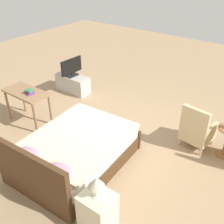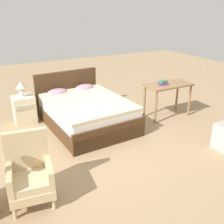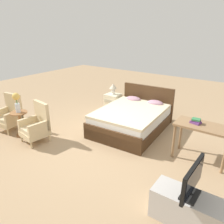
{
  "view_description": "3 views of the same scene",
  "coord_description": "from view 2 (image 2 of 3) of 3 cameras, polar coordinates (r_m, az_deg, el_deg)",
  "views": [
    {
      "loc": [
        -2.51,
        3.44,
        3.31
      ],
      "look_at": [
        0.11,
        -0.06,
        0.63
      ],
      "focal_mm": 42.0,
      "sensor_mm": 36.0,
      "label": 1
    },
    {
      "loc": [
        -1.74,
        -3.75,
        2.37
      ],
      "look_at": [
        0.31,
        0.11,
        0.57
      ],
      "focal_mm": 42.0,
      "sensor_mm": 36.0,
      "label": 2
    },
    {
      "loc": [
        2.72,
        -3.55,
        2.51
      ],
      "look_at": [
        0.26,
        -0.08,
        0.85
      ],
      "focal_mm": 35.0,
      "sensor_mm": 36.0,
      "label": 3
    }
  ],
  "objects": [
    {
      "name": "nightstand",
      "position": [
        5.88,
        -18.53,
        0.5
      ],
      "size": [
        0.44,
        0.41,
        0.59
      ],
      "color": "beige",
      "rests_on": "ground_plane"
    },
    {
      "name": "book_stack",
      "position": [
        5.8,
        11.01,
        6.26
      ],
      "size": [
        0.21,
        0.18,
        0.1
      ],
      "color": "#66387A",
      "rests_on": "vanity_desk"
    },
    {
      "name": "ground_plane",
      "position": [
        4.77,
        -2.75,
        -7.49
      ],
      "size": [
        16.0,
        16.0,
        0.0
      ],
      "primitive_type": "plane",
      "color": "#A38460"
    },
    {
      "name": "armchair_by_window_right",
      "position": [
        3.56,
        -17.4,
        -12.91
      ],
      "size": [
        0.61,
        0.61,
        0.92
      ],
      "color": "#CCB284",
      "rests_on": "ground_plane"
    },
    {
      "name": "table_lamp",
      "position": [
        5.72,
        -19.16,
        5.26
      ],
      "size": [
        0.22,
        0.22,
        0.33
      ],
      "color": "silver",
      "rests_on": "nightstand"
    },
    {
      "name": "vanity_desk",
      "position": [
        5.93,
        12.12,
        4.93
      ],
      "size": [
        1.04,
        0.52,
        0.76
      ],
      "color": "#8E6B47",
      "rests_on": "ground_plane"
    },
    {
      "name": "bed",
      "position": [
        5.52,
        -5.91,
        0.17
      ],
      "size": [
        1.62,
        2.15,
        0.96
      ],
      "color": "#472D19",
      "rests_on": "ground_plane"
    }
  ]
}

